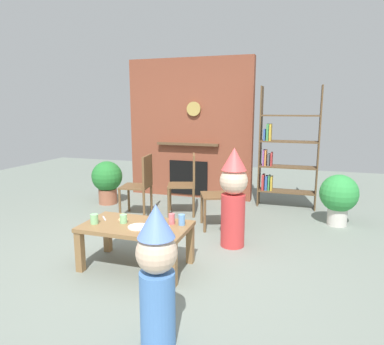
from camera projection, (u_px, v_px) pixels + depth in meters
The scene contains 19 objects.
ground_plane at pixel (167, 258), 3.67m from camera, with size 12.00×12.00×0.00m, color gray.
brick_fireplace_feature at pixel (190, 130), 6.06m from camera, with size 2.20×0.28×2.40m.
bookshelf at pixel (283, 153), 5.45m from camera, with size 0.90×0.28×1.90m.
coffee_table at pixel (136, 232), 3.41m from camera, with size 1.05×0.59×0.44m.
paper_cup_near_left at pixel (172, 219), 3.40m from camera, with size 0.06×0.06×0.11m, color #E5666B.
paper_cup_near_right at pixel (182, 220), 3.37m from camera, with size 0.06×0.06×0.11m, color #669EE0.
paper_cup_center at pixel (94, 219), 3.41m from camera, with size 0.08×0.08×0.10m, color #8CD18C.
paper_cup_far_left at pixel (123, 219), 3.43m from camera, with size 0.07×0.07×0.09m, color #8CD18C.
paper_plate_front at pixel (138, 227), 3.31m from camera, with size 0.20×0.20×0.01m, color white.
paper_plate_rear at pixel (161, 227), 3.30m from camera, with size 0.17×0.17×0.01m, color white.
birthday_cake_slice at pixel (123, 216), 3.54m from camera, with size 0.10×0.10×0.07m, color #EAC68C.
table_fork at pixel (104, 218), 3.58m from camera, with size 0.15×0.02×0.01m, color silver.
child_with_cone_hat at pixel (157, 273), 2.24m from camera, with size 0.27×0.27×0.98m.
child_in_pink at pixel (233, 195), 3.90m from camera, with size 0.32×0.32×1.14m.
dining_chair_left at pixel (141, 182), 5.01m from camera, with size 0.45×0.45×0.90m.
dining_chair_middle at pixel (188, 180), 5.11m from camera, with size 0.50×0.50×0.90m.
dining_chair_right at pixel (224, 190), 4.54m from camera, with size 0.52×0.52×0.90m.
potted_plant_tall at pixel (339, 196), 4.64m from camera, with size 0.50×0.50×0.69m.
potted_plant_short at pixel (107, 179), 5.70m from camera, with size 0.50×0.50×0.71m.
Camera 1 is at (1.30, -3.20, 1.57)m, focal length 32.38 mm.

